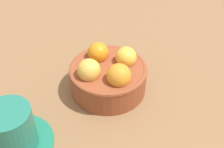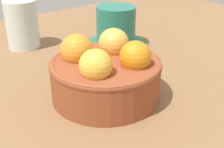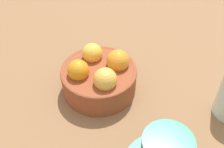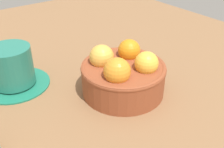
# 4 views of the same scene
# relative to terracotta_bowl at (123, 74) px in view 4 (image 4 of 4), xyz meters

# --- Properties ---
(ground_plane) EXTENTS (1.30, 0.99, 0.05)m
(ground_plane) POSITION_rel_terracotta_bowl_xyz_m (0.00, 0.00, -0.06)
(ground_plane) COLOR brown
(terracotta_bowl) EXTENTS (0.16, 0.16, 0.09)m
(terracotta_bowl) POSITION_rel_terracotta_bowl_xyz_m (0.00, 0.00, 0.00)
(terracotta_bowl) COLOR brown
(terracotta_bowl) RESTS_ON ground_plane
(coffee_cup) EXTENTS (0.13, 0.13, 0.08)m
(coffee_cup) POSITION_rel_terracotta_bowl_xyz_m (-0.14, -0.16, -0.00)
(coffee_cup) COLOR #1D745A
(coffee_cup) RESTS_ON ground_plane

